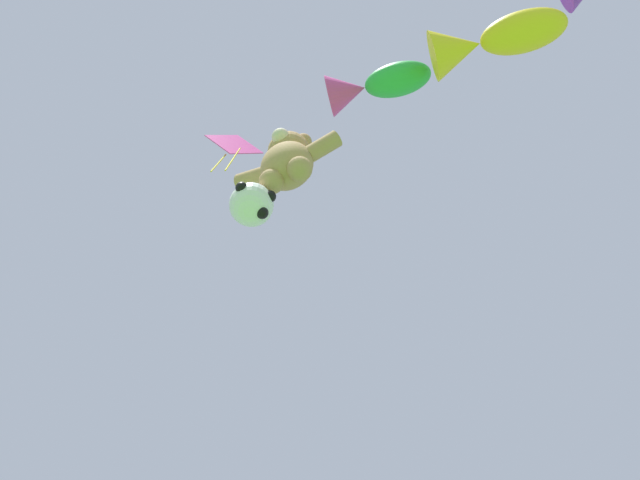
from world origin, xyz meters
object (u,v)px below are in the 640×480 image
object	(u,v)px
fish_kite_goldfin	(490,41)
diamond_kite	(233,147)
soccer_ball_kite	(252,205)
fish_kite_emerald	(372,86)
teddy_bear_kite	(287,161)

from	to	relation	value
fish_kite_goldfin	diamond_kite	distance (m)	6.44
fish_kite_goldfin	diamond_kite	bearing A→B (deg)	176.52
soccer_ball_kite	fish_kite_emerald	world-z (taller)	fish_kite_emerald
teddy_bear_kite	fish_kite_emerald	size ratio (longest dim) A/B	1.04
diamond_kite	soccer_ball_kite	bearing A→B (deg)	7.35
teddy_bear_kite	fish_kite_goldfin	distance (m)	4.23
fish_kite_goldfin	soccer_ball_kite	bearing A→B (deg)	174.51
soccer_ball_kite	diamond_kite	size ratio (longest dim) A/B	0.25
soccer_ball_kite	diamond_kite	distance (m)	4.83
teddy_bear_kite	diamond_kite	xyz separation A→B (m)	(-1.56, -0.00, 3.44)
teddy_bear_kite	diamond_kite	world-z (taller)	diamond_kite
teddy_bear_kite	fish_kite_emerald	xyz separation A→B (m)	(1.95, -0.40, 1.07)
diamond_kite	fish_kite_emerald	bearing A→B (deg)	-6.42
teddy_bear_kite	soccer_ball_kite	size ratio (longest dim) A/B	2.60
teddy_bear_kite	fish_kite_goldfin	xyz separation A→B (m)	(4.18, -0.35, 0.54)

